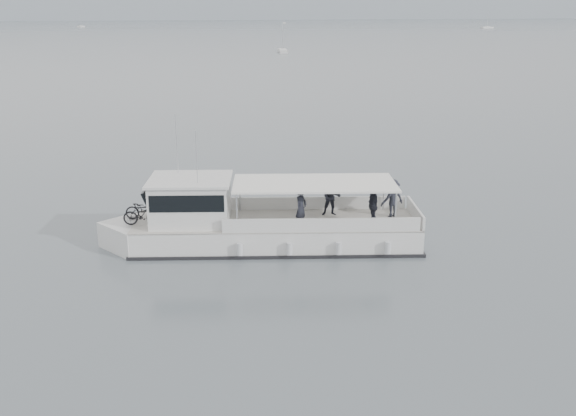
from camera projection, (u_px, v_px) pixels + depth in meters
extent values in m
plane|color=#525D61|center=(223.00, 256.00, 25.91)|extent=(1400.00, 1400.00, 0.00)
cube|color=#939EA8|center=(113.00, 2.00, 538.15)|extent=(1400.00, 90.00, 28.00)
cube|color=white|center=(277.00, 235.00, 26.96)|extent=(12.16, 5.76, 1.27)
cube|color=white|center=(136.00, 237.00, 26.80)|extent=(3.10, 3.10, 1.27)
cube|color=beige|center=(276.00, 221.00, 26.77)|extent=(12.16, 5.76, 0.06)
cube|color=black|center=(277.00, 244.00, 27.07)|extent=(12.38, 5.92, 0.18)
cube|color=white|center=(316.00, 203.00, 28.16)|extent=(7.65, 1.90, 0.59)
cube|color=white|center=(321.00, 226.00, 25.29)|extent=(7.65, 1.90, 0.59)
cube|color=white|center=(415.00, 213.00, 26.83)|extent=(0.82, 3.07, 0.59)
cube|color=white|center=(191.00, 201.00, 26.41)|extent=(3.66, 3.30, 1.76)
cube|color=black|center=(154.00, 198.00, 26.32)|extent=(1.10, 2.51, 1.13)
cube|color=black|center=(191.00, 194.00, 26.32)|extent=(3.48, 3.29, 0.69)
cube|color=white|center=(190.00, 180.00, 26.13)|extent=(3.90, 3.53, 0.10)
cube|color=white|center=(314.00, 183.00, 26.33)|extent=(7.16, 4.40, 0.08)
cylinder|color=silver|center=(237.00, 213.00, 25.17)|extent=(0.07, 0.07, 1.62)
cylinder|color=silver|center=(240.00, 193.00, 27.79)|extent=(0.07, 0.07, 1.62)
cylinder|color=silver|center=(395.00, 211.00, 25.34)|extent=(0.07, 0.07, 1.62)
cylinder|color=silver|center=(384.00, 192.00, 27.96)|extent=(0.07, 0.07, 1.62)
cylinder|color=silver|center=(177.00, 144.00, 26.57)|extent=(0.04, 0.04, 2.55)
cylinder|color=silver|center=(196.00, 157.00, 25.16)|extent=(0.04, 0.04, 2.16)
cylinder|color=silver|center=(240.00, 249.00, 25.26)|extent=(0.28, 0.28, 0.49)
cylinder|color=silver|center=(289.00, 249.00, 25.31)|extent=(0.28, 0.28, 0.49)
cylinder|color=silver|center=(339.00, 248.00, 25.36)|extent=(0.28, 0.28, 0.49)
cylinder|color=silver|center=(388.00, 248.00, 25.41)|extent=(0.28, 0.28, 0.49)
imported|color=black|center=(146.00, 209.00, 26.86)|extent=(1.77, 0.96, 0.88)
imported|color=black|center=(142.00, 214.00, 26.10)|extent=(1.61, 0.78, 0.93)
imported|color=#242630|center=(301.00, 208.00, 25.70)|extent=(0.71, 0.69, 1.65)
imported|color=#242630|center=(331.00, 197.00, 27.24)|extent=(0.94, 0.82, 1.65)
imported|color=#242630|center=(373.00, 205.00, 26.06)|extent=(0.48, 1.00, 1.65)
imported|color=#242630|center=(392.00, 198.00, 27.03)|extent=(1.16, 0.80, 1.65)
cube|color=white|center=(487.00, 28.00, 317.01)|extent=(6.82, 3.07, 0.75)
cube|color=white|center=(487.00, 27.00, 316.92)|extent=(2.56, 2.17, 0.45)
cylinder|color=silver|center=(488.00, 19.00, 315.84)|extent=(0.08, 0.08, 7.24)
cube|color=white|center=(284.00, 23.00, 411.29)|extent=(3.03, 5.73, 0.75)
cube|color=white|center=(284.00, 23.00, 411.20)|extent=(1.95, 2.23, 0.45)
cube|color=white|center=(282.00, 51.00, 144.06)|extent=(2.32, 5.55, 0.75)
cube|color=white|center=(282.00, 50.00, 143.96)|extent=(1.71, 2.04, 0.45)
cylinder|color=silver|center=(282.00, 36.00, 143.08)|extent=(0.08, 0.08, 5.92)
cube|color=white|center=(81.00, 27.00, 332.65)|extent=(3.86, 5.38, 0.75)
cube|color=white|center=(81.00, 26.00, 332.56)|extent=(2.13, 2.28, 0.45)
cylinder|color=silver|center=(80.00, 20.00, 331.71)|extent=(0.08, 0.08, 5.72)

